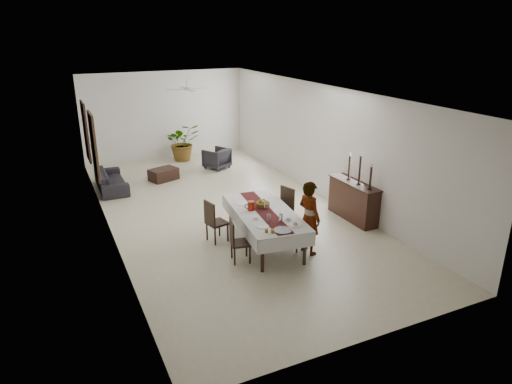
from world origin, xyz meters
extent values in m
cube|color=beige|center=(0.00, 0.00, 0.00)|extent=(6.00, 12.00, 0.00)
cube|color=white|center=(0.00, 0.00, 3.20)|extent=(6.00, 12.00, 0.02)
cube|color=white|center=(0.00, 6.00, 1.60)|extent=(6.00, 0.02, 3.20)
cube|color=white|center=(0.00, -6.00, 1.60)|extent=(6.00, 0.02, 3.20)
cube|color=white|center=(-3.00, 0.00, 1.60)|extent=(0.02, 12.00, 3.20)
cube|color=white|center=(3.00, 0.00, 1.60)|extent=(0.02, 12.00, 3.20)
cube|color=black|center=(0.08, -2.22, 0.76)|extent=(1.33, 2.63, 0.05)
cylinder|color=black|center=(-0.52, -3.36, 0.37)|extent=(0.08, 0.08, 0.74)
cylinder|color=black|center=(0.40, -3.46, 0.37)|extent=(0.08, 0.08, 0.74)
cylinder|color=black|center=(-0.24, -0.98, 0.37)|extent=(0.08, 0.08, 0.74)
cylinder|color=black|center=(0.68, -1.08, 0.37)|extent=(0.08, 0.08, 0.74)
cube|color=silver|center=(0.08, -2.22, 0.79)|extent=(1.54, 2.84, 0.01)
cube|color=silver|center=(-0.53, -2.15, 0.64)|extent=(0.32, 2.69, 0.32)
cube|color=white|center=(0.69, -2.29, 0.64)|extent=(0.32, 2.69, 0.32)
cube|color=silver|center=(-0.08, -3.56, 0.64)|extent=(1.23, 0.15, 0.32)
cube|color=white|center=(0.23, -0.88, 0.64)|extent=(1.23, 0.15, 0.32)
cube|color=#571819|center=(0.08, -2.22, 0.80)|extent=(0.67, 2.65, 0.00)
cylinder|color=#981D0B|center=(-0.16, -2.03, 0.90)|extent=(0.17, 0.17, 0.21)
torus|color=maroon|center=(-0.25, -2.02, 0.90)|extent=(0.13, 0.04, 0.13)
cylinder|color=silver|center=(0.13, -2.91, 0.89)|extent=(0.07, 0.07, 0.18)
cylinder|color=silver|center=(-0.09, -2.78, 0.89)|extent=(0.07, 0.07, 0.18)
cylinder|color=white|center=(0.14, -2.17, 0.89)|extent=(0.07, 0.07, 0.18)
cylinder|color=silver|center=(0.32, -2.88, 0.83)|extent=(0.09, 0.09, 0.06)
cylinder|color=silver|center=(0.32, -2.88, 0.81)|extent=(0.16, 0.16, 0.01)
cylinder|color=white|center=(-0.28, -2.55, 0.83)|extent=(0.09, 0.09, 0.06)
cylinder|color=silver|center=(-0.28, -2.55, 0.81)|extent=(0.16, 0.16, 0.01)
cylinder|color=white|center=(0.31, -3.20, 0.81)|extent=(0.25, 0.25, 0.02)
sphere|color=tan|center=(0.31, -3.20, 0.84)|extent=(0.09, 0.09, 0.09)
cylinder|color=white|center=(-0.33, -2.97, 0.81)|extent=(0.25, 0.25, 0.02)
cylinder|color=white|center=(-0.19, -1.61, 0.81)|extent=(0.25, 0.25, 0.02)
cylinder|color=#434449|center=(-0.05, -3.31, 0.81)|extent=(0.38, 0.38, 0.02)
cylinder|color=#8E5C14|center=(-0.28, -3.32, 0.84)|extent=(0.07, 0.07, 0.08)
cylinder|color=#8C5C14|center=(-0.38, -3.24, 0.84)|extent=(0.07, 0.07, 0.08)
cylinder|color=brown|center=(0.16, -1.96, 0.85)|extent=(0.32, 0.32, 0.11)
sphere|color=maroon|center=(0.19, -1.95, 0.93)|extent=(0.09, 0.09, 0.09)
sphere|color=#508227|center=(0.12, -1.93, 0.93)|extent=(0.08, 0.08, 0.08)
sphere|color=yellow|center=(0.15, -2.02, 0.93)|extent=(0.09, 0.09, 0.09)
cube|color=black|center=(0.73, -2.77, 0.46)|extent=(0.50, 0.50, 0.05)
cylinder|color=black|center=(0.89, -2.97, 0.22)|extent=(0.05, 0.05, 0.44)
cylinder|color=black|center=(0.94, -2.61, 0.22)|extent=(0.05, 0.05, 0.44)
cylinder|color=black|center=(0.53, -2.92, 0.22)|extent=(0.05, 0.05, 0.44)
cylinder|color=black|center=(0.58, -2.56, 0.22)|extent=(0.05, 0.05, 0.44)
cube|color=black|center=(0.93, -2.79, 0.77)|extent=(0.10, 0.44, 0.56)
cube|color=black|center=(0.80, -1.70, 0.46)|extent=(0.56, 0.56, 0.05)
cylinder|color=black|center=(1.03, -1.81, 0.22)|extent=(0.06, 0.06, 0.44)
cylinder|color=black|center=(0.91, -1.47, 0.22)|extent=(0.06, 0.06, 0.44)
cylinder|color=black|center=(0.68, -1.93, 0.22)|extent=(0.06, 0.06, 0.44)
cylinder|color=black|center=(0.57, -1.58, 0.22)|extent=(0.06, 0.06, 0.44)
cube|color=black|center=(0.99, -1.63, 0.76)|extent=(0.18, 0.43, 0.56)
cube|color=black|center=(-0.73, -2.74, 0.41)|extent=(0.47, 0.47, 0.04)
cylinder|color=black|center=(-0.86, -2.55, 0.19)|extent=(0.05, 0.05, 0.39)
cylinder|color=black|center=(-0.92, -2.87, 0.19)|extent=(0.05, 0.05, 0.39)
cylinder|color=black|center=(-0.54, -2.62, 0.19)|extent=(0.05, 0.05, 0.39)
cylinder|color=black|center=(-0.60, -2.93, 0.19)|extent=(0.05, 0.05, 0.39)
cube|color=black|center=(-0.91, -2.71, 0.68)|extent=(0.11, 0.39, 0.50)
cube|color=black|center=(-0.83, -1.62, 0.44)|extent=(0.51, 0.51, 0.05)
cylinder|color=black|center=(-1.04, -1.49, 0.21)|extent=(0.05, 0.05, 0.42)
cylinder|color=black|center=(-0.96, -1.82, 0.21)|extent=(0.05, 0.05, 0.42)
cylinder|color=black|center=(-0.70, -1.41, 0.21)|extent=(0.05, 0.05, 0.42)
cylinder|color=black|center=(-0.63, -1.75, 0.21)|extent=(0.05, 0.05, 0.42)
cube|color=black|center=(-1.02, -1.66, 0.73)|extent=(0.13, 0.42, 0.54)
imported|color=#909398|center=(0.76, -3.01, 0.82)|extent=(0.51, 0.67, 1.64)
cube|color=black|center=(2.78, -1.88, 0.48)|extent=(0.43, 1.60, 0.96)
cube|color=black|center=(2.78, -1.88, 0.97)|extent=(0.47, 1.66, 0.03)
cylinder|color=black|center=(2.78, -2.47, 1.01)|extent=(0.11, 0.11, 0.03)
cylinder|color=black|center=(2.78, -2.47, 1.29)|extent=(0.05, 0.05, 0.53)
cylinder|color=beige|center=(2.78, -2.47, 1.60)|extent=(0.04, 0.04, 0.09)
cylinder|color=black|center=(2.78, -2.04, 1.01)|extent=(0.11, 0.11, 0.03)
cylinder|color=black|center=(2.78, -2.04, 1.37)|extent=(0.05, 0.05, 0.69)
cylinder|color=white|center=(2.78, -2.04, 1.76)|extent=(0.04, 0.04, 0.09)
cylinder|color=black|center=(2.78, -1.61, 1.01)|extent=(0.11, 0.11, 0.03)
cylinder|color=black|center=(2.78, -1.61, 1.31)|extent=(0.05, 0.05, 0.59)
cylinder|color=white|center=(2.78, -1.61, 1.65)|extent=(0.04, 0.04, 0.09)
imported|color=#252227|center=(-2.50, 3.14, 0.29)|extent=(0.80, 2.00, 0.58)
imported|color=#2B292E|center=(1.19, 3.85, 0.36)|extent=(1.04, 1.05, 0.71)
cube|color=black|center=(-0.84, 3.32, 0.19)|extent=(1.00, 0.83, 0.38)
imported|color=#2C5D25|center=(0.44, 5.37, 0.69)|extent=(1.24, 1.07, 1.37)
cube|color=black|center=(-2.96, 2.20, 1.60)|extent=(0.06, 1.05, 1.85)
cube|color=silver|center=(-2.92, 2.20, 1.60)|extent=(0.01, 0.90, 1.70)
cube|color=black|center=(-2.96, 4.30, 1.60)|extent=(0.06, 1.05, 1.85)
cube|color=silver|center=(-2.92, 4.30, 1.60)|extent=(0.01, 0.90, 1.70)
cylinder|color=white|center=(0.00, 3.00, 3.10)|extent=(0.04, 0.04, 0.20)
cylinder|color=white|center=(0.00, 3.00, 2.90)|extent=(0.16, 0.16, 0.08)
cube|color=white|center=(0.00, 3.35, 2.90)|extent=(0.10, 0.55, 0.01)
cube|color=silver|center=(0.00, 2.65, 2.90)|extent=(0.10, 0.55, 0.01)
cube|color=white|center=(0.35, 3.00, 2.90)|extent=(0.55, 0.10, 0.01)
cube|color=silver|center=(-0.35, 3.00, 2.90)|extent=(0.55, 0.10, 0.01)
camera|label=1|loc=(-4.09, -10.68, 4.66)|focal=32.00mm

